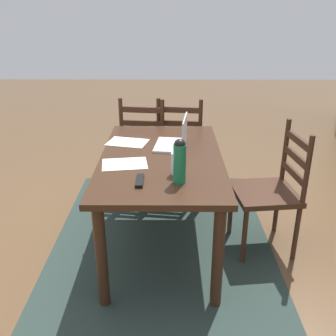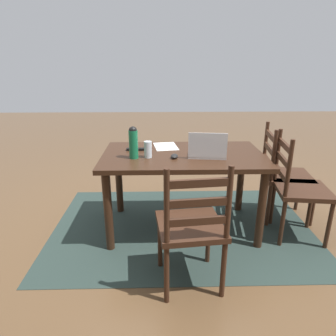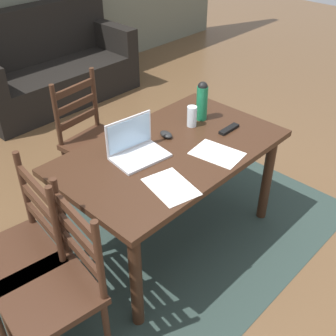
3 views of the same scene
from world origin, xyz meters
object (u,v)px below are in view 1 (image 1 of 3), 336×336
chair_left_near (146,145)px  tv_remote (140,181)px  water_bottle (180,160)px  laptop (177,139)px  computer_mouse (179,158)px  dining_table (161,169)px  drinking_glass (176,164)px  chair_far_head (270,191)px  chair_left_far (181,145)px

chair_left_near → tv_remote: chair_left_near is taller
chair_left_near → water_bottle: (1.43, 0.29, 0.42)m
chair_left_near → water_bottle: size_ratio=3.48×
laptop → chair_left_near: bearing=-160.6°
computer_mouse → tv_remote: (0.35, -0.24, -0.01)m
dining_table → computer_mouse: size_ratio=14.31×
drinking_glass → computer_mouse: 0.23m
chair_far_head → drinking_glass: size_ratio=6.74×
drinking_glass → computer_mouse: size_ratio=1.41×
chair_left_far → drinking_glass: chair_left_far is taller
water_bottle → chair_left_far: bearing=178.1°
chair_left_near → chair_left_far: bearing=90.0°
chair_left_near → water_bottle: bearing=11.5°
chair_left_far → water_bottle: water_bottle is taller
chair_left_far → chair_left_near: size_ratio=1.00×
dining_table → chair_left_far: size_ratio=1.51×
laptop → chair_far_head: bearing=74.4°
laptop → water_bottle: bearing=0.7°
drinking_glass → tv_remote: 0.26m
chair_left_near → laptop: bearing=19.4°
dining_table → chair_left_near: chair_left_near is taller
chair_left_far → computer_mouse: (1.09, -0.04, 0.29)m
water_bottle → tv_remote: water_bottle is taller
dining_table → water_bottle: size_ratio=5.24×
water_bottle → computer_mouse: (-0.34, 0.01, -0.12)m
water_bottle → tv_remote: (0.00, -0.24, -0.13)m
dining_table → computer_mouse: (0.08, 0.12, 0.12)m
dining_table → drinking_glass: size_ratio=10.15×
chair_left_far → laptop: bearing=-3.9°
drinking_glass → computer_mouse: bearing=174.2°
chair_far_head → laptop: (-0.19, -0.69, 0.34)m
laptop → drinking_glass: (0.50, -0.01, 0.01)m
chair_far_head → tv_remote: size_ratio=5.59×
water_bottle → laptop: bearing=-179.3°
chair_far_head → computer_mouse: chair_far_head is taller
dining_table → chair_left_near: size_ratio=1.51×
chair_left_far → laptop: laptop is taller
tv_remote → computer_mouse: bearing=54.6°
water_bottle → tv_remote: 0.27m
laptop → water_bottle: water_bottle is taller
chair_far_head → tv_remote: 1.05m
dining_table → chair_far_head: 0.81m
laptop → computer_mouse: (0.28, 0.01, -0.04)m
dining_table → chair_left_far: bearing=170.7°
drinking_glass → tv_remote: size_ratio=0.83×
chair_left_near → water_bottle: 1.52m
chair_far_head → tv_remote: (0.43, -0.92, 0.29)m
laptop → drinking_glass: laptop is taller
laptop → water_bottle: size_ratio=1.26×
dining_table → chair_left_near: 1.03m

